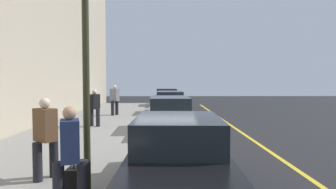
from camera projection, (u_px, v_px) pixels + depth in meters
The scene contains 14 objects.
ground_plane at pixel (166, 132), 12.41m from camera, with size 56.00×56.00×0.00m, color black.
sidewalk at pixel (88, 131), 12.36m from camera, with size 28.00×4.60×0.15m, color gray.
lane_stripe_centre at pixel (241, 132), 12.46m from camera, with size 28.00×0.14×0.01m, color gold.
snow_bank_curb at pixel (147, 138), 10.71m from camera, with size 7.29×0.56×0.22m, color white.
parked_car_navy at pixel (166, 98), 24.02m from camera, with size 4.55×2.01×1.51m.
parked_car_silver at pixel (170, 103), 18.34m from camera, with size 4.73×1.91×1.51m.
parked_car_white at pixel (170, 115), 12.19m from camera, with size 4.71×1.99×1.51m.
parked_car_black at pixel (178, 158), 5.51m from camera, with size 4.18×2.00×1.51m.
pedestrian_black_coat at pixel (95, 107), 13.10m from camera, with size 0.53×0.51×1.65m.
pedestrian_brown_coat at pixel (45, 136), 6.09m from camera, with size 0.50×0.54×1.70m.
pedestrian_navy_coat at pixel (70, 155), 4.65m from camera, with size 0.51×0.53×1.66m.
pedestrian_grey_coat at pixel (115, 99), 17.26m from camera, with size 0.54×0.57×1.79m.
traffic_light_pole at pixel (85, 32), 5.09m from camera, with size 0.35×0.26×4.29m.
rolling_suitcase at pixel (74, 182), 5.22m from camera, with size 0.34×0.22×0.87m.
Camera 1 is at (12.32, -0.08, 2.22)m, focal length 31.34 mm.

